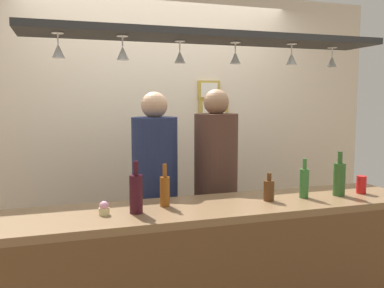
{
  "coord_description": "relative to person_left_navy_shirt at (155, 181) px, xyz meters",
  "views": [
    {
      "loc": [
        -0.87,
        -2.65,
        1.61
      ],
      "look_at": [
        0.0,
        0.1,
        1.29
      ],
      "focal_mm": 38.12,
      "sensor_mm": 36.0,
      "label": 1
    }
  ],
  "objects": [
    {
      "name": "bottle_beer_amber_tall",
      "position": [
        -0.07,
        -0.59,
        0.06
      ],
      "size": [
        0.06,
        0.06,
        0.26
      ],
      "color": "brown",
      "rests_on": "bar_counter"
    },
    {
      "name": "person_left_navy_shirt",
      "position": [
        0.0,
        0.0,
        0.0
      ],
      "size": [
        0.34,
        0.34,
        1.66
      ],
      "color": "#2D334C",
      "rests_on": "ground_plane"
    },
    {
      "name": "hanging_wineglass_left",
      "position": [
        -0.31,
        -0.64,
        0.86
      ],
      "size": [
        0.07,
        0.07,
        0.13
      ],
      "color": "silver",
      "rests_on": "overhead_glass_rack"
    },
    {
      "name": "bottle_beer_green_import",
      "position": [
        0.86,
        -0.65,
        0.06
      ],
      "size": [
        0.06,
        0.06,
        0.26
      ],
      "color": "#336B2D",
      "rests_on": "bar_counter"
    },
    {
      "name": "bottle_wine_dark_red",
      "position": [
        -0.26,
        -0.68,
        0.08
      ],
      "size": [
        0.08,
        0.08,
        0.3
      ],
      "color": "#380F19",
      "rests_on": "bar_counter"
    },
    {
      "name": "bottle_beer_brown_stubby",
      "position": [
        0.6,
        -0.65,
        0.03
      ],
      "size": [
        0.07,
        0.07,
        0.18
      ],
      "color": "#512D14",
      "rests_on": "bar_counter"
    },
    {
      "name": "hanging_wineglass_center_right",
      "position": [
        0.75,
        -0.63,
        0.86
      ],
      "size": [
        0.07,
        0.07,
        0.13
      ],
      "color": "silver",
      "rests_on": "overhead_glass_rack"
    },
    {
      "name": "back_wall",
      "position": [
        0.23,
        0.81,
        0.3
      ],
      "size": [
        4.4,
        0.06,
        2.6
      ],
      "primitive_type": "cube",
      "color": "beige",
      "rests_on": "ground_plane"
    },
    {
      "name": "overhead_glass_rack",
      "position": [
        0.23,
        -0.59,
        0.98
      ],
      "size": [
        2.2,
        0.36,
        0.04
      ],
      "primitive_type": "cube",
      "color": "black"
    },
    {
      "name": "picture_frame_lower_pair",
      "position": [
        0.75,
        0.76,
        0.52
      ],
      "size": [
        0.3,
        0.02,
        0.18
      ],
      "color": "#B29338",
      "rests_on": "back_wall"
    },
    {
      "name": "drink_can",
      "position": [
        1.31,
        -0.66,
        0.02
      ],
      "size": [
        0.07,
        0.07,
        0.12
      ],
      "primitive_type": "cylinder",
      "color": "red",
      "rests_on": "bar_counter"
    },
    {
      "name": "bottle_champagne_green",
      "position": [
        1.12,
        -0.67,
        0.08
      ],
      "size": [
        0.08,
        0.08,
        0.3
      ],
      "color": "#2D5623",
      "rests_on": "bar_counter"
    },
    {
      "name": "bar_counter",
      "position": [
        0.23,
        -0.8,
        -0.35
      ],
      "size": [
        2.7,
        0.55,
        0.96
      ],
      "color": "brown",
      "rests_on": "ground_plane"
    },
    {
      "name": "person_middle_brown_shirt",
      "position": [
        0.49,
        -0.0,
        0.01
      ],
      "size": [
        0.34,
        0.34,
        1.68
      ],
      "color": "#2D334C",
      "rests_on": "ground_plane"
    },
    {
      "name": "hanging_wineglass_center",
      "position": [
        0.39,
        -0.58,
        0.86
      ],
      "size": [
        0.07,
        0.07,
        0.13
      ],
      "color": "silver",
      "rests_on": "overhead_glass_rack"
    },
    {
      "name": "picture_frame_upper_small",
      "position": [
        0.7,
        0.76,
        0.69
      ],
      "size": [
        0.22,
        0.02,
        0.18
      ],
      "color": "#B29338",
      "rests_on": "back_wall"
    },
    {
      "name": "hanging_wineglass_right",
      "position": [
        1.12,
        -0.54,
        0.86
      ],
      "size": [
        0.07,
        0.07,
        0.13
      ],
      "color": "silver",
      "rests_on": "overhead_glass_rack"
    },
    {
      "name": "cupcake",
      "position": [
        -0.44,
        -0.66,
        -0.01
      ],
      "size": [
        0.06,
        0.06,
        0.08
      ],
      "color": "beige",
      "rests_on": "bar_counter"
    },
    {
      "name": "hanging_wineglass_center_left",
      "position": [
        0.04,
        -0.53,
        0.86
      ],
      "size": [
        0.07,
        0.07,
        0.13
      ],
      "color": "silver",
      "rests_on": "overhead_glass_rack"
    },
    {
      "name": "hanging_wineglass_far_left",
      "position": [
        -0.65,
        -0.64,
        0.86
      ],
      "size": [
        0.07,
        0.07,
        0.13
      ],
      "color": "silver",
      "rests_on": "overhead_glass_rack"
    }
  ]
}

